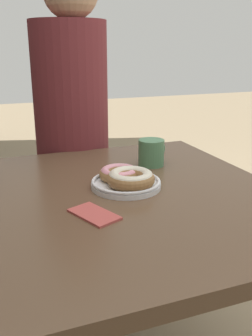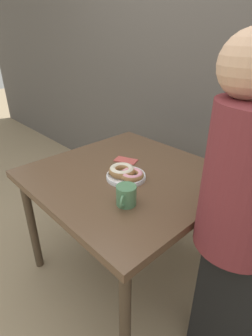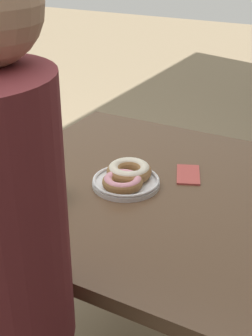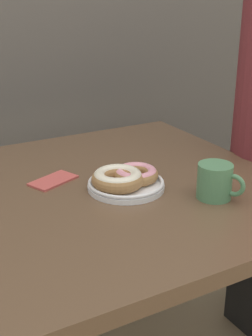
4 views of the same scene
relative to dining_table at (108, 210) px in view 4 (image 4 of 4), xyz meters
name	(u,v)px [view 4 (image 4 of 4)]	position (x,y,z in m)	size (l,w,h in m)	color
dining_table	(108,210)	(0.00, 0.00, 0.00)	(0.97, 0.95, 0.72)	brown
donut_plate	(125,179)	(0.03, -0.04, 0.10)	(0.21, 0.21, 0.06)	white
coffee_mug	(216,181)	(0.21, -0.20, 0.12)	(0.09, 0.12, 0.09)	#4C7F56
napkin	(53,180)	(-0.12, 0.10, 0.08)	(0.15, 0.12, 0.01)	#BC4C47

